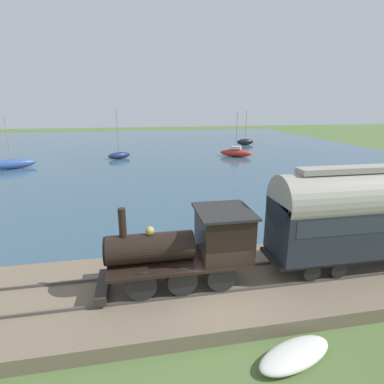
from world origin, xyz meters
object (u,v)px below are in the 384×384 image
Objects in this scene: steam_locomotive at (193,242)px; rowboat_off_pier at (235,222)px; sailboat_black at (245,142)px; sailboat_navy at (119,155)px; sailboat_red at (236,152)px; beached_dinghy at (295,355)px; passenger_coach at (378,211)px; sailboat_blue at (12,164)px.

steam_locomotive is 2.66× the size of rowboat_off_pier.
steam_locomotive is at bearing 161.55° from rowboat_off_pier.
sailboat_navy is at bearing 113.15° from sailboat_black.
sailboat_red reaches higher than steam_locomotive.
beached_dinghy is at bearing 163.05° from sailboat_navy.
passenger_coach is 37.30m from sailboat_navy.
sailboat_blue reaches higher than passenger_coach.
sailboat_black is at bearing 4.59° from sailboat_red.
sailboat_navy reaches higher than sailboat_black.
rowboat_off_pier is at bearing -31.00° from steam_locomotive.
passenger_coach is 1.50× the size of sailboat_red.
beached_dinghy is at bearing 158.93° from sailboat_black.
sailboat_black is (46.39, -11.03, -2.63)m from passenger_coach.
sailboat_navy is at bearing 30.20° from rowboat_off_pier.
steam_locomotive is at bearing -170.89° from sailboat_red.
sailboat_navy is 17.87m from sailboat_red.
passenger_coach is at bearing -163.28° from sailboat_blue.
sailboat_black is 2.82× the size of rowboat_off_pier.
steam_locomotive is 0.96× the size of sailboat_blue.
rowboat_off_pier is at bearing -168.12° from sailboat_red.
sailboat_blue is at bearing 56.23° from rowboat_off_pier.
beached_dinghy is (-33.91, -20.20, -0.44)m from sailboat_blue.
sailboat_black is (46.39, -19.54, -1.83)m from steam_locomotive.
sailboat_red is (-1.37, -17.82, 0.09)m from sailboat_navy.
beached_dinghy is at bearing -173.63° from sailboat_blue.
sailboat_navy is 39.46m from beached_dinghy.
sailboat_blue is 40.65m from sailboat_black.
sailboat_black is at bearing -90.53° from sailboat_blue.
sailboat_navy is 1.09× the size of sailboat_black.
sailboat_red is (3.52, -30.84, 0.01)m from sailboat_blue.
sailboat_navy is at bearing 10.48° from beached_dinghy.
rowboat_off_pier is (-39.35, 15.31, -0.38)m from sailboat_black.
passenger_coach is 8.77m from rowboat_off_pier.
passenger_coach is 1.55× the size of sailboat_blue.
sailboat_blue is 31.04m from sailboat_red.
passenger_coach is (0.00, -8.50, 0.80)m from steam_locomotive.
steam_locomotive is 0.87× the size of sailboat_navy.
passenger_coach reaches higher than rowboat_off_pier.
rowboat_off_pier is (7.04, 4.27, -3.01)m from passenger_coach.
sailboat_red is at bearing -107.90° from sailboat_blue.
sailboat_navy is 13.91m from sailboat_blue.
steam_locomotive is 0.93× the size of sailboat_red.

